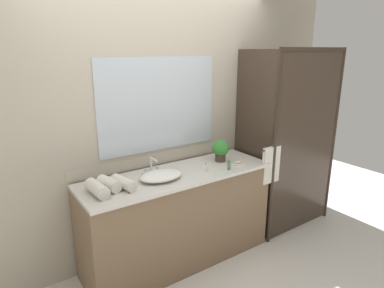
# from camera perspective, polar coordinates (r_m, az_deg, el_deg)

# --- Properties ---
(ground_plane) EXTENTS (8.00, 8.00, 0.00)m
(ground_plane) POSITION_cam_1_polar(r_m,az_deg,el_deg) (3.42, -2.19, -19.26)
(ground_plane) COLOR silver
(wall_back_with_mirror) EXTENTS (4.40, 0.06, 2.60)m
(wall_back_with_mirror) POSITION_cam_1_polar(r_m,az_deg,el_deg) (3.17, -5.79, 3.65)
(wall_back_with_mirror) COLOR #B2A893
(wall_back_with_mirror) RESTS_ON ground_plane
(vanity_cabinet) EXTENTS (1.80, 0.58, 0.90)m
(vanity_cabinet) POSITION_cam_1_polar(r_m,az_deg,el_deg) (3.19, -2.37, -12.55)
(vanity_cabinet) COLOR brown
(vanity_cabinet) RESTS_ON ground_plane
(shower_enclosure) EXTENTS (1.20, 0.59, 2.00)m
(shower_enclosure) POSITION_cam_1_polar(r_m,az_deg,el_deg) (3.64, 16.43, 0.11)
(shower_enclosure) COLOR #2D2319
(shower_enclosure) RESTS_ON ground_plane
(sink_basin) EXTENTS (0.39, 0.27, 0.07)m
(sink_basin) POSITION_cam_1_polar(r_m,az_deg,el_deg) (2.86, -5.40, -5.44)
(sink_basin) COLOR white
(sink_basin) RESTS_ON vanity_cabinet
(faucet) EXTENTS (0.17, 0.14, 0.15)m
(faucet) POSITION_cam_1_polar(r_m,az_deg,el_deg) (2.99, -7.00, -4.16)
(faucet) COLOR silver
(faucet) RESTS_ON vanity_cabinet
(potted_plant) EXTENTS (0.17, 0.17, 0.21)m
(potted_plant) POSITION_cam_1_polar(r_m,az_deg,el_deg) (3.29, 4.94, -0.94)
(potted_plant) COLOR #473828
(potted_plant) RESTS_ON vanity_cabinet
(soap_dish) EXTENTS (0.10, 0.07, 0.04)m
(soap_dish) POSITION_cam_1_polar(r_m,az_deg,el_deg) (3.24, 8.05, -3.27)
(soap_dish) COLOR silver
(soap_dish) RESTS_ON vanity_cabinet
(amenity_bottle_lotion) EXTENTS (0.03, 0.03, 0.09)m
(amenity_bottle_lotion) POSITION_cam_1_polar(r_m,az_deg,el_deg) (3.02, 2.41, -4.03)
(amenity_bottle_lotion) COLOR white
(amenity_bottle_lotion) RESTS_ON vanity_cabinet
(amenity_bottle_shampoo) EXTENTS (0.03, 0.03, 0.09)m
(amenity_bottle_shampoo) POSITION_cam_1_polar(r_m,az_deg,el_deg) (3.08, 6.38, -3.71)
(amenity_bottle_shampoo) COLOR #4C7056
(amenity_bottle_shampoo) RESTS_ON vanity_cabinet
(rolled_towel_near_edge) EXTENTS (0.12, 0.26, 0.10)m
(rolled_towel_near_edge) POSITION_cam_1_polar(r_m,az_deg,el_deg) (2.65, -16.08, -7.43)
(rolled_towel_near_edge) COLOR silver
(rolled_towel_near_edge) RESTS_ON vanity_cabinet
(rolled_towel_middle) EXTENTS (0.15, 0.23, 0.10)m
(rolled_towel_middle) POSITION_cam_1_polar(r_m,az_deg,el_deg) (2.71, -14.13, -6.71)
(rolled_towel_middle) COLOR silver
(rolled_towel_middle) RESTS_ON vanity_cabinet
(rolled_towel_far_edge) EXTENTS (0.13, 0.27, 0.09)m
(rolled_towel_far_edge) POSITION_cam_1_polar(r_m,az_deg,el_deg) (2.72, -11.72, -6.58)
(rolled_towel_far_edge) COLOR silver
(rolled_towel_far_edge) RESTS_ON vanity_cabinet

